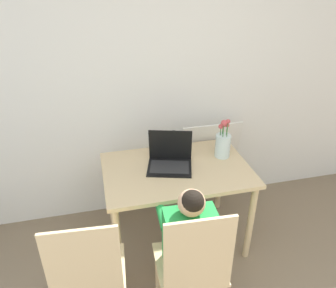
{
  "coord_description": "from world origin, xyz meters",
  "views": [
    {
      "loc": [
        -0.58,
        -0.33,
        2.05
      ],
      "look_at": [
        -0.08,
        1.73,
        0.89
      ],
      "focal_mm": 35.0,
      "sensor_mm": 36.0,
      "label": 1
    }
  ],
  "objects": [
    {
      "name": "laptop",
      "position": [
        -0.07,
        1.73,
        0.77
      ],
      "size": [
        0.39,
        0.34,
        0.27
      ],
      "rotation": [
        0.0,
        0.0,
        -0.29
      ],
      "color": "black",
      "rests_on": "dining_table"
    },
    {
      "name": "flower_vase",
      "position": [
        0.37,
        1.76,
        0.83
      ],
      "size": [
        0.12,
        0.12,
        0.33
      ],
      "color": "silver",
      "rests_on": "dining_table"
    },
    {
      "name": "person_seated",
      "position": [
        -0.12,
        1.07,
        0.62
      ],
      "size": [
        0.33,
        0.44,
        1.0
      ],
      "rotation": [
        0.0,
        0.0,
        3.09
      ],
      "color": "#1E8438",
      "rests_on": "ground_plane"
    },
    {
      "name": "chair_spare",
      "position": [
        -0.71,
        1.01,
        0.49
      ],
      "size": [
        0.43,
        0.43,
        0.96
      ],
      "rotation": [
        0.0,
        0.0,
        3.06
      ],
      "color": "#D6B784",
      "rests_on": "ground_plane"
    },
    {
      "name": "chair_occupied",
      "position": [
        -0.12,
        0.94,
        0.49
      ],
      "size": [
        0.42,
        0.42,
        0.96
      ],
      "rotation": [
        0.0,
        0.0,
        3.09
      ],
      "color": "#D6B784",
      "rests_on": "ground_plane"
    },
    {
      "name": "dining_table",
      "position": [
        -0.03,
        1.67,
        0.62
      ],
      "size": [
        1.1,
        0.72,
        0.71
      ],
      "color": "#D6B784",
      "rests_on": "ground_plane"
    },
    {
      "name": "cardboard_panel",
      "position": [
        0.4,
        2.11,
        0.42
      ],
      "size": [
        0.55,
        0.13,
        0.85
      ],
      "color": "silver",
      "rests_on": "ground_plane"
    },
    {
      "name": "water_bottle",
      "position": [
        0.0,
        1.87,
        0.81
      ],
      "size": [
        0.07,
        0.07,
        0.21
      ],
      "color": "silver",
      "rests_on": "dining_table"
    },
    {
      "name": "wall_back",
      "position": [
        0.0,
        2.23,
        1.25
      ],
      "size": [
        6.4,
        0.05,
        2.5
      ],
      "color": "white",
      "rests_on": "ground_plane"
    }
  ]
}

